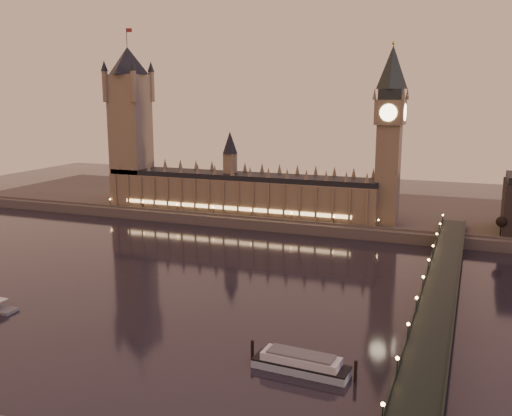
{
  "coord_description": "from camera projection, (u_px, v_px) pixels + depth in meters",
  "views": [
    {
      "loc": [
        101.31,
        -212.98,
        80.77
      ],
      "look_at": [
        5.18,
        35.0,
        27.82
      ],
      "focal_mm": 40.0,
      "sensor_mm": 36.0,
      "label": 1
    }
  ],
  "objects": [
    {
      "name": "victoria_tower",
      "position": [
        130.0,
        117.0,
        386.79
      ],
      "size": [
        31.68,
        31.68,
        118.0
      ],
      "color": "brown",
      "rests_on": "ground"
    },
    {
      "name": "westminster_bridge",
      "position": [
        438.0,
        300.0,
        212.89
      ],
      "size": [
        13.2,
        260.0,
        15.3
      ],
      "color": "black",
      "rests_on": "ground"
    },
    {
      "name": "bare_tree_0",
      "position": [
        497.0,
        221.0,
        302.72
      ],
      "size": [
        5.84,
        5.84,
        11.88
      ],
      "color": "black",
      "rests_on": "ground"
    },
    {
      "name": "moored_barge",
      "position": [
        301.0,
        363.0,
        168.95
      ],
      "size": [
        33.62,
        9.91,
        6.17
      ],
      "rotation": [
        0.0,
        0.0,
        -0.06
      ],
      "color": "#91AAB8",
      "rests_on": "ground"
    },
    {
      "name": "ground",
      "position": [
        216.0,
        285.0,
        246.45
      ],
      "size": [
        700.0,
        700.0,
        0.0
      ],
      "primitive_type": "plane",
      "color": "black",
      "rests_on": "ground"
    },
    {
      "name": "palace_of_westminster",
      "position": [
        239.0,
        188.0,
        367.07
      ],
      "size": [
        180.0,
        26.62,
        52.0
      ],
      "color": "brown",
      "rests_on": "ground"
    },
    {
      "name": "big_ben",
      "position": [
        390.0,
        125.0,
        325.46
      ],
      "size": [
        17.68,
        17.68,
        104.0
      ],
      "color": "brown",
      "rests_on": "ground"
    },
    {
      "name": "far_embankment",
      "position": [
        359.0,
        212.0,
        386.11
      ],
      "size": [
        560.0,
        130.0,
        6.0
      ],
      "primitive_type": "cube",
      "color": "#423D35",
      "rests_on": "ground"
    }
  ]
}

